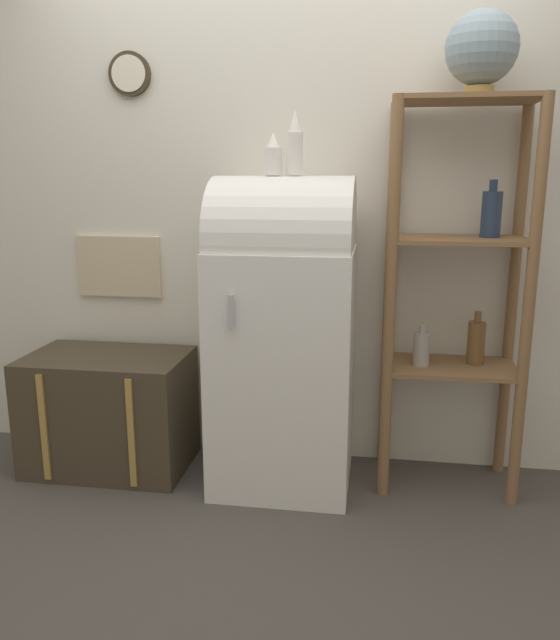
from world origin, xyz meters
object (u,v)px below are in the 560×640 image
object	(u,v)px
suitcase_trunk	(110,411)
globe	(482,49)
refrigerator	(284,329)
vase_center	(295,145)
vase_left	(273,156)

from	to	relation	value
suitcase_trunk	globe	bearing A→B (deg)	2.37
refrigerator	suitcase_trunk	world-z (taller)	refrigerator
vase_center	suitcase_trunk	bearing A→B (deg)	179.89
suitcase_trunk	vase_left	world-z (taller)	vase_left
refrigerator	vase_center	world-z (taller)	vase_center
suitcase_trunk	globe	distance (m)	2.36
suitcase_trunk	globe	xyz separation A→B (m)	(1.68, 0.07, 1.65)
globe	vase_left	size ratio (longest dim) A/B	1.87
refrigerator	globe	distance (m)	1.44
vase_center	globe	bearing A→B (deg)	5.39
globe	vase_center	size ratio (longest dim) A/B	1.21
globe	vase_center	world-z (taller)	globe
refrigerator	vase_left	bearing A→B (deg)	176.91
refrigerator	suitcase_trunk	xyz separation A→B (m)	(-0.88, 0.01, -0.46)
vase_center	vase_left	bearing A→B (deg)	-177.43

